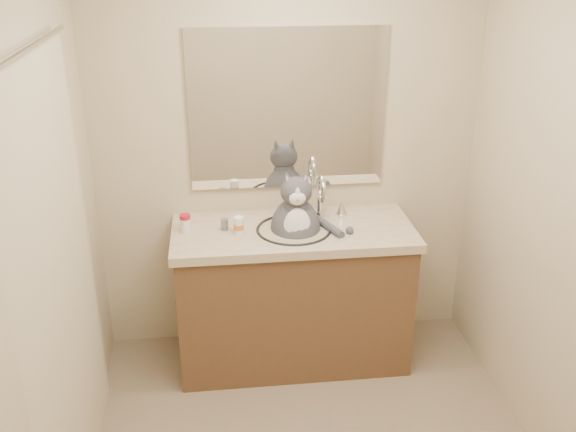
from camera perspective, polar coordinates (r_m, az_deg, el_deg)
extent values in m
cube|color=#C2AF8E|center=(3.69, -0.07, 5.73)|extent=(2.20, 0.01, 2.40)
cube|color=#C2AF8E|center=(2.60, -21.60, -4.03)|extent=(0.01, 2.50, 2.40)
cube|color=brown|center=(3.76, 0.45, -7.34)|extent=(1.30, 0.55, 0.80)
cube|color=beige|center=(3.56, 0.47, -1.46)|extent=(1.34, 0.59, 0.05)
torus|color=black|center=(3.53, 0.51, -1.20)|extent=(0.42, 0.42, 0.02)
ellipsoid|color=white|center=(3.56, 0.51, -2.32)|extent=(0.40, 0.40, 0.15)
cylinder|color=silver|center=(3.67, 2.82, 1.43)|extent=(0.03, 0.03, 0.18)
torus|color=silver|center=(3.58, 3.02, 2.37)|extent=(0.03, 0.16, 0.16)
cone|color=silver|center=(3.71, 4.79, 0.80)|extent=(0.06, 0.06, 0.08)
cube|color=white|center=(3.60, -0.04, 9.41)|extent=(1.10, 0.02, 0.90)
cube|color=beige|center=(2.76, -19.40, -6.73)|extent=(0.01, 1.20, 1.90)
cylinder|color=silver|center=(2.45, -22.51, 13.35)|extent=(0.02, 1.30, 0.02)
ellipsoid|color=#49494F|center=(3.56, 0.66, -1.29)|extent=(0.29, 0.32, 0.38)
ellipsoid|color=white|center=(3.45, 0.81, -1.12)|extent=(0.15, 0.09, 0.24)
ellipsoid|color=#49494F|center=(3.42, 0.74, 2.19)|extent=(0.18, 0.15, 0.16)
ellipsoid|color=white|center=(3.37, 0.85, 1.55)|extent=(0.09, 0.05, 0.07)
sphere|color=#D88C8C|center=(3.34, 0.89, 1.49)|extent=(0.02, 0.02, 0.02)
cone|color=#49494F|center=(3.40, -0.07, 3.45)|extent=(0.07, 0.06, 0.08)
cone|color=#49494F|center=(3.41, 1.53, 3.49)|extent=(0.07, 0.06, 0.08)
cylinder|color=#49494F|center=(3.53, 3.66, -0.96)|extent=(0.14, 0.25, 0.04)
cylinder|color=white|center=(3.54, -9.10, -0.82)|extent=(0.06, 0.06, 0.08)
cylinder|color=#B11226|center=(3.51, -9.16, -0.06)|extent=(0.06, 0.06, 0.02)
cylinder|color=white|center=(3.49, -4.40, -0.96)|extent=(0.06, 0.06, 0.08)
cylinder|color=orange|center=(3.49, -4.40, -0.96)|extent=(0.06, 0.06, 0.03)
cylinder|color=white|center=(3.47, -4.42, -0.25)|extent=(0.06, 0.06, 0.02)
cylinder|color=slate|center=(3.54, -5.66, -0.75)|extent=(0.05, 0.05, 0.06)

